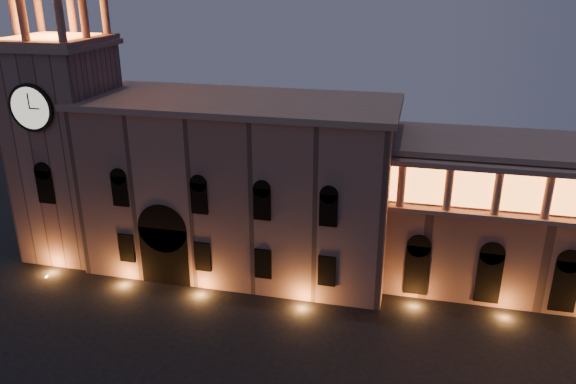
# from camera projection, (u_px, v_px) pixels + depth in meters

# --- Properties ---
(government_building) EXTENTS (30.80, 12.80, 17.60)m
(government_building) POSITION_uv_depth(u_px,v_px,m) (240.00, 185.00, 56.69)
(government_building) COLOR #8E685C
(government_building) RESTS_ON ground
(clock_tower) EXTENTS (9.80, 9.80, 32.40)m
(clock_tower) POSITION_uv_depth(u_px,v_px,m) (67.00, 141.00, 58.43)
(clock_tower) COLOR #8E685C
(clock_tower) RESTS_ON ground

